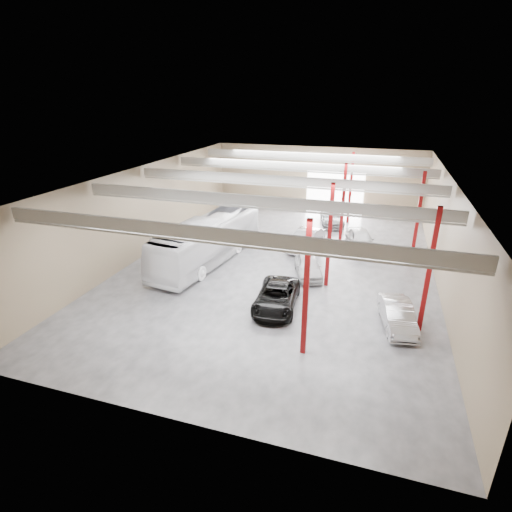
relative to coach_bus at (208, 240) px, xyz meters
The scene contains 8 objects.
depot_shell 6.58m from the coach_bus, ahead, with size 22.12×32.12×7.06m.
coach_bus is the anchor object (origin of this frame).
black_sedan 8.87m from the coach_bus, 38.75° to the right, with size 2.38×5.16×1.44m, color black.
car_row_a 7.90m from the coach_bus, ahead, with size 1.69×4.19×1.43m, color silver.
car_row_b 8.30m from the coach_bus, 36.32° to the left, with size 1.70×4.88×1.61m, color #AEAEB3.
car_row_c 14.76m from the coach_bus, 57.95° to the left, with size 2.09×5.14×1.49m, color slate.
car_right_near 14.93m from the coach_bus, 22.00° to the right, with size 1.50×4.30×1.42m, color #A0A0A5.
car_right_far 12.70m from the coach_bus, 29.65° to the left, with size 1.91×4.75×1.62m, color silver.
Camera 1 is at (6.61, -26.75, 12.07)m, focal length 28.00 mm.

